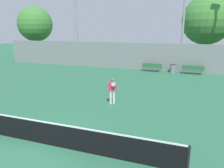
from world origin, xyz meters
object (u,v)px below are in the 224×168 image
tennis_net (44,133)px  tree_green_tall (207,20)px  bench_courtside_far (193,69)px  trash_bin (173,69)px  light_pole_center_back (76,26)px  tennis_player (112,90)px  tree_dark_dense (35,24)px  light_pole_far_right (185,7)px  bench_courtside_near (152,67)px

tennis_net → tree_green_tall: bearing=73.8°
bench_courtside_far → trash_bin: 1.97m
tennis_net → light_pole_center_back: 19.95m
tree_green_tall → tennis_player: bearing=-108.2°
tennis_net → tree_dark_dense: 27.33m
light_pole_far_right → trash_bin: light_pole_far_right is taller
bench_courtside_near → light_pole_far_right: light_pole_far_right is taller
tennis_player → bench_courtside_near: bearing=53.3°
bench_courtside_near → tree_green_tall: (5.34, 6.33, 4.98)m
light_pole_center_back → tree_green_tall: 15.89m
light_pole_center_back → light_pole_far_right: bearing=2.2°
tennis_net → light_pole_far_right: (4.23, 18.15, 6.13)m
bench_courtside_far → trash_bin: (-1.97, 0.06, -0.08)m
light_pole_far_right → tree_green_tall: bearing=63.6°
tennis_player → tree_green_tall: size_ratio=0.19×
light_pole_center_back → tree_dark_dense: light_pole_center_back is taller
light_pole_far_right → tree_green_tall: light_pole_far_right is taller
bench_courtside_far → light_pole_center_back: size_ratio=0.25×
bench_courtside_far → tree_dark_dense: (-22.37, 4.19, 4.63)m
bench_courtside_far → light_pole_center_back: 14.39m
tennis_player → tree_dark_dense: 23.94m
bench_courtside_near → bench_courtside_far: size_ratio=0.99×
tree_dark_dense → bench_courtside_far: bearing=-10.6°
bench_courtside_far → tennis_net: bearing=-108.2°
tennis_player → tree_green_tall: tree_green_tall is taller
tennis_player → light_pole_center_back: 15.67m
trash_bin → tennis_net: bearing=-102.0°
tennis_player → bench_courtside_far: 12.25m
light_pole_center_back → tree_green_tall: light_pole_center_back is taller
tennis_player → bench_courtside_near: (0.47, 11.33, -0.36)m
tennis_player → bench_courtside_far: tennis_player is taller
bench_courtside_near → tree_dark_dense: 19.24m
bench_courtside_near → tree_dark_dense: size_ratio=0.27×
bench_courtside_near → trash_bin: bearing=1.4°
light_pole_far_right → light_pole_center_back: (-12.40, -0.47, -1.83)m
light_pole_far_right → tree_dark_dense: bearing=172.2°
trash_bin → bench_courtside_near: bearing=-178.6°
bench_courtside_far → light_pole_far_right: (-1.33, 1.30, 6.10)m
tree_green_tall → bench_courtside_far: bearing=-100.5°
tennis_net → bench_courtside_near: 16.90m
tennis_player → tree_dark_dense: tree_dark_dense is taller
bench_courtside_far → light_pole_far_right: light_pole_far_right is taller
tree_green_tall → tree_dark_dense: (-23.54, -2.14, -0.35)m
tennis_player → bench_courtside_near: size_ratio=0.75×
light_pole_center_back → tree_dark_dense: bearing=158.8°
tennis_net → tennis_player: (0.90, 5.52, 0.39)m
light_pole_far_right → light_pole_center_back: light_pole_far_right is taller
tree_green_tall → trash_bin: bearing=-116.5°
tennis_player → trash_bin: 11.70m
tennis_net → tree_green_tall: 24.65m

